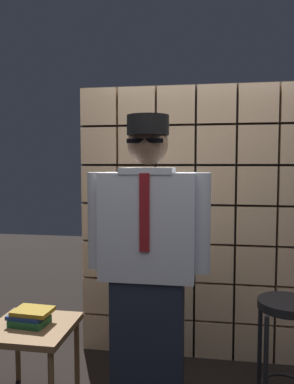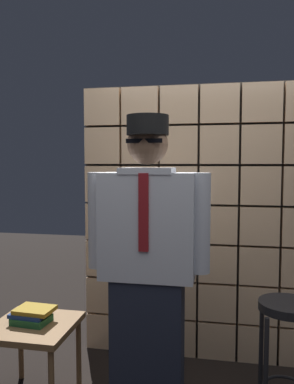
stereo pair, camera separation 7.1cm
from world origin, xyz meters
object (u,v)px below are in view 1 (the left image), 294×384
at_px(bar_stool, 286,332).
at_px(book_stack, 30,316).
at_px(standing_person, 148,266).
at_px(side_table, 32,335).

xyz_separation_m(bar_stool, book_stack, (-1.59, -0.05, 0.01)).
height_order(standing_person, bar_stool, standing_person).
height_order(standing_person, side_table, standing_person).
xyz_separation_m(bar_stool, side_table, (-1.58, -0.06, -0.11)).
height_order(bar_stool, book_stack, bar_stool).
bearing_deg(bar_stool, side_table, -177.80).
height_order(side_table, book_stack, book_stack).
distance_m(standing_person, book_stack, 0.87).
bearing_deg(book_stack, side_table, -42.36).
relative_size(standing_person, side_table, 3.51).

